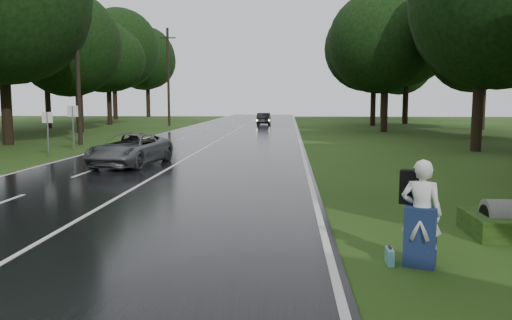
% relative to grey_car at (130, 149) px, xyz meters
% --- Properties ---
extents(ground, '(160.00, 160.00, 0.00)m').
position_rel_grey_car_xyz_m(ground, '(1.96, -10.47, -0.74)').
color(ground, '#284614').
rests_on(ground, ground).
extents(road, '(12.00, 140.00, 0.04)m').
position_rel_grey_car_xyz_m(road, '(1.96, 9.53, -0.72)').
color(road, black).
rests_on(road, ground).
extents(lane_center, '(0.12, 140.00, 0.01)m').
position_rel_grey_car_xyz_m(lane_center, '(1.96, 9.53, -0.69)').
color(lane_center, silver).
rests_on(lane_center, road).
extents(grey_car, '(3.03, 5.31, 1.40)m').
position_rel_grey_car_xyz_m(grey_car, '(0.00, 0.00, 0.00)').
color(grey_car, '#4B4E51').
rests_on(grey_car, road).
extents(far_car, '(1.49, 4.22, 1.39)m').
position_rel_grey_car_xyz_m(far_car, '(4.10, 37.18, -0.00)').
color(far_car, black).
rests_on(far_car, road).
extents(hitchhiker, '(0.81, 0.78, 1.89)m').
position_rel_grey_car_xyz_m(hitchhiker, '(9.29, -13.14, 0.14)').
color(hitchhiker, silver).
rests_on(hitchhiker, ground).
extents(suitcase, '(0.13, 0.39, 0.28)m').
position_rel_grey_car_xyz_m(suitcase, '(8.80, -13.07, -0.60)').
color(suitcase, teal).
rests_on(suitcase, ground).
extents(utility_pole_mid, '(1.80, 0.28, 9.90)m').
position_rel_grey_car_xyz_m(utility_pole_mid, '(-6.54, 10.31, -0.74)').
color(utility_pole_mid, black).
rests_on(utility_pole_mid, ground).
extents(utility_pole_far, '(1.80, 0.28, 10.86)m').
position_rel_grey_car_xyz_m(utility_pole_far, '(-6.54, 35.09, -0.74)').
color(utility_pole_far, black).
rests_on(utility_pole_far, ground).
extents(road_sign_a, '(0.55, 0.10, 2.30)m').
position_rel_grey_car_xyz_m(road_sign_a, '(-5.24, 3.18, -0.74)').
color(road_sign_a, white).
rests_on(road_sign_a, ground).
extents(road_sign_b, '(0.62, 0.10, 2.58)m').
position_rel_grey_car_xyz_m(road_sign_b, '(-5.24, 6.26, -0.74)').
color(road_sign_b, white).
rests_on(road_sign_b, ground).
extents(tree_left_d, '(9.91, 9.91, 15.48)m').
position_rel_grey_car_xyz_m(tree_left_d, '(-11.28, 10.07, -0.74)').
color(tree_left_d, black).
rests_on(tree_left_d, ground).
extents(tree_left_e, '(8.37, 8.37, 13.07)m').
position_rel_grey_car_xyz_m(tree_left_e, '(-11.66, 22.62, -0.74)').
color(tree_left_e, black).
rests_on(tree_left_e, ground).
extents(tree_left_f, '(9.08, 9.08, 14.19)m').
position_rel_grey_car_xyz_m(tree_left_f, '(-14.08, 36.99, -0.74)').
color(tree_left_f, black).
rests_on(tree_left_f, ground).
extents(tree_right_d, '(9.06, 9.06, 14.16)m').
position_rel_grey_car_xyz_m(tree_right_d, '(17.63, 7.67, -0.74)').
color(tree_right_d, black).
rests_on(tree_right_d, ground).
extents(tree_right_e, '(8.90, 8.90, 13.90)m').
position_rel_grey_car_xyz_m(tree_right_e, '(15.64, 25.15, -0.74)').
color(tree_right_e, black).
rests_on(tree_right_e, ground).
extents(tree_right_f, '(9.71, 9.71, 15.17)m').
position_rel_grey_car_xyz_m(tree_right_f, '(16.55, 37.12, -0.74)').
color(tree_right_f, black).
rests_on(tree_right_f, ground).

